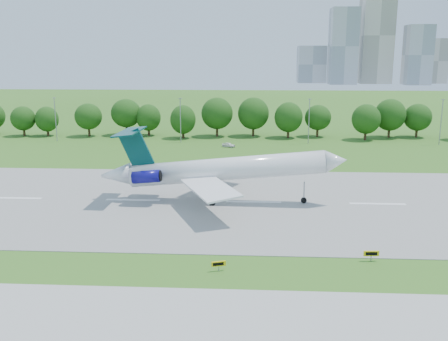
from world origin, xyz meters
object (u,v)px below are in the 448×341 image
service_vehicle_a (134,144)px  taxi_sign_left (219,264)px  service_vehicle_b (229,145)px  airliner (214,169)px

service_vehicle_a → taxi_sign_left: bearing=-161.9°
taxi_sign_left → service_vehicle_b: service_vehicle_b is taller
taxi_sign_left → service_vehicle_b: 77.41m
service_vehicle_a → airliner: bearing=-155.0°
taxi_sign_left → service_vehicle_b: size_ratio=0.46×
service_vehicle_a → service_vehicle_b: size_ratio=1.17×
service_vehicle_b → taxi_sign_left: bearing=-151.6°
airliner → service_vehicle_b: (-0.02, 50.37, -4.92)m
taxi_sign_left → airliner: bearing=78.0°
taxi_sign_left → service_vehicle_a: (-27.63, 76.89, -0.17)m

